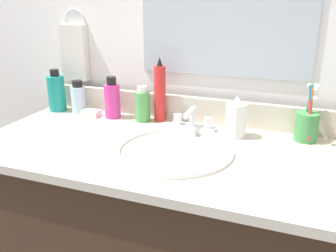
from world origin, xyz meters
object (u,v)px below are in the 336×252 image
Objects in this scene: hand_towel at (75,53)px; bottle_spray_red at (160,92)px; faucet at (192,122)px; bottle_mouthwash_teal at (56,92)px; bottle_toner_green at (142,105)px; bottle_lotion_white at (236,119)px; bottle_gel_clear at (78,98)px; bottle_soap_pink at (112,100)px; cup_green at (307,125)px; soap_bar at (91,113)px.

hand_towel is 0.94× the size of bottle_spray_red.
bottle_mouthwash_teal is at bearing 177.45° from faucet.
faucet is at bearing -7.95° from bottle_toner_green.
bottle_gel_clear is (-0.63, 0.04, -0.00)m from bottle_lotion_white.
hand_towel is 0.19m from bottle_gel_clear.
bottle_spray_red reaches higher than bottle_toner_green.
bottle_soap_pink is at bearing -0.00° from bottle_mouthwash_teal.
cup_green is (0.69, 0.01, -0.02)m from bottle_soap_pink.
bottle_spray_red reaches higher than bottle_soap_pink.
bottle_mouthwash_teal is 0.18m from soap_bar.
bottle_spray_red is (0.39, -0.06, -0.11)m from hand_towel.
bottle_mouthwash_teal is 0.43m from bottle_spray_red.
bottle_spray_red is 0.08m from bottle_toner_green.
faucet is 0.96× the size of bottle_mouthwash_teal.
soap_bar is at bearing -177.86° from cup_green.
bottle_lotion_white is at bearing -10.24° from hand_towel.
hand_towel is at bearing 157.05° from bottle_soap_pink.
bottle_mouthwash_teal reaches higher than bottle_lotion_white.
bottle_soap_pink is 0.10m from soap_bar.
bottle_mouthwash_teal is at bearing -179.41° from cup_green.
bottle_spray_red reaches higher than bottle_mouthwash_teal.
bottle_lotion_white is 0.30m from bottle_spray_red.
faucet is 1.26× the size of bottle_gel_clear.
faucet is 0.32m from bottle_soap_pink.
cup_green is at bearing -2.23° from bottle_spray_red.
cup_green is at bearing 0.80° from bottle_soap_pink.
bottle_gel_clear is (-0.48, 0.04, 0.03)m from faucet.
bottle_lotion_white is at bearing -2.72° from bottle_mouthwash_teal.
bottle_gel_clear is at bearing 5.90° from bottle_mouthwash_teal.
hand_towel is 3.44× the size of soap_bar.
cup_green is (0.94, 0.01, -0.02)m from bottle_mouthwash_teal.
faucet is at bearing -12.15° from hand_towel.
soap_bar is (-0.40, 0.01, -0.02)m from faucet.
bottle_soap_pink is 0.84× the size of cup_green.
faucet is at bearing -4.20° from bottle_gel_clear.
bottle_mouthwash_teal is (-0.72, 0.03, 0.01)m from bottle_lotion_white.
bottle_toner_green is 2.04× the size of soap_bar.
bottle_lotion_white is 1.08× the size of bottle_gel_clear.
bottle_gel_clear is at bearing 176.47° from bottle_soap_pink.
bottle_spray_red reaches higher than bottle_gel_clear.
bottle_mouthwash_teal is 0.71× the size of bottle_spray_red.
bottle_mouthwash_teal is at bearing -179.65° from bottle_toner_green.
bottle_toner_green is (-0.06, -0.03, -0.05)m from bottle_spray_red.
cup_green is (0.57, 0.01, -0.01)m from bottle_toner_green.
bottle_soap_pink is at bearing -22.95° from hand_towel.
cup_green reaches higher than bottle_gel_clear.
bottle_spray_red is at bearing 3.36° from bottle_gel_clear.
bottle_mouthwash_teal reaches higher than faucet.
bottle_gel_clear is (-0.16, 0.01, -0.01)m from bottle_soap_pink.
bottle_soap_pink is 1.20× the size of bottle_toner_green.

